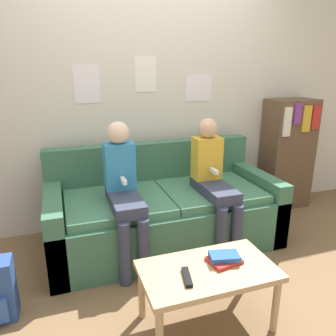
% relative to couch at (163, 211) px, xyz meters
% --- Properties ---
extents(ground_plane, '(10.00, 10.00, 0.00)m').
position_rel_couch_xyz_m(ground_plane, '(0.00, -0.58, -0.29)').
color(ground_plane, brown).
extents(wall_back, '(8.00, 0.06, 2.60)m').
position_rel_couch_xyz_m(wall_back, '(-0.00, 0.55, 1.01)').
color(wall_back, beige).
rests_on(wall_back, ground_plane).
extents(couch, '(2.00, 0.91, 0.86)m').
position_rel_couch_xyz_m(couch, '(0.00, 0.00, 0.00)').
color(couch, '#38664C').
rests_on(couch, ground_plane).
extents(coffee_table, '(0.81, 0.46, 0.40)m').
position_rel_couch_xyz_m(coffee_table, '(-0.07, -1.07, 0.06)').
color(coffee_table, tan).
rests_on(coffee_table, ground_plane).
extents(person_left, '(0.24, 0.61, 1.14)m').
position_rel_couch_xyz_m(person_left, '(-0.39, -0.21, 0.35)').
color(person_left, '#33384C').
rests_on(person_left, ground_plane).
extents(person_right, '(0.24, 0.61, 1.13)m').
position_rel_couch_xyz_m(person_right, '(0.39, -0.21, 0.34)').
color(person_right, '#33384C').
rests_on(person_right, ground_plane).
extents(tv_remote, '(0.07, 0.17, 0.02)m').
position_rel_couch_xyz_m(tv_remote, '(-0.22, -1.13, 0.12)').
color(tv_remote, black).
rests_on(tv_remote, coffee_table).
extents(book_stack, '(0.21, 0.18, 0.06)m').
position_rel_couch_xyz_m(book_stack, '(0.06, -1.05, 0.14)').
color(book_stack, red).
rests_on(book_stack, coffee_table).
extents(bookshelf, '(0.52, 0.34, 1.22)m').
position_rel_couch_xyz_m(bookshelf, '(1.58, 0.34, 0.32)').
color(bookshelf, brown).
rests_on(bookshelf, ground_plane).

